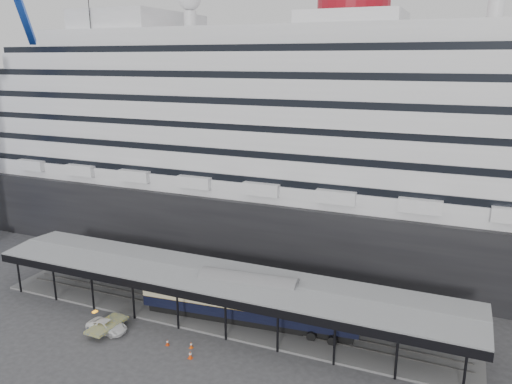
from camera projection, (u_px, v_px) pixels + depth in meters
The scene contains 8 objects.
ground at pixel (198, 338), 52.71m from camera, with size 200.00×200.00×0.00m, color #353538.
cruise_ship at pixel (296, 128), 76.47m from camera, with size 130.00×30.00×43.90m.
platform_canopy at pixel (219, 298), 56.55m from camera, with size 56.00×9.18×5.30m.
port_truck at pixel (107, 326), 53.80m from camera, with size 2.11×4.58×1.27m, color white.
pullman_carriage at pixel (249, 299), 55.02m from camera, with size 24.76×5.32×24.13m.
traffic_cone_left at pixel (191, 345), 50.80m from camera, with size 0.43×0.43×0.72m.
traffic_cone_mid at pixel (167, 342), 51.30m from camera, with size 0.34×0.34×0.67m.
traffic_cone_right at pixel (190, 355), 49.03m from camera, with size 0.46×0.46×0.83m.
Camera 1 is at (23.82, -40.91, 28.54)m, focal length 35.00 mm.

